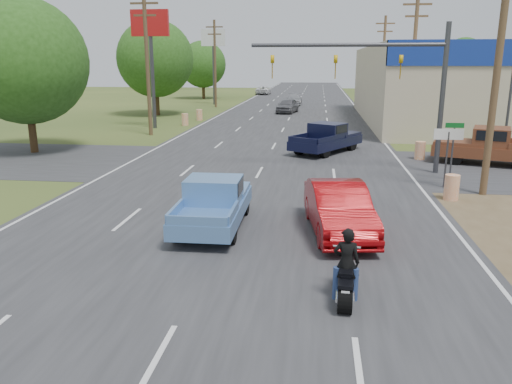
# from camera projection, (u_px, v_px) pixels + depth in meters

# --- Properties ---
(ground) EXTENTS (200.00, 200.00, 0.00)m
(ground) POSITION_uv_depth(u_px,v_px,m) (155.00, 363.00, 8.91)
(ground) COLOR #32481C
(ground) RESTS_ON ground
(main_road) EXTENTS (15.00, 180.00, 0.02)m
(main_road) POSITION_uv_depth(u_px,v_px,m) (289.00, 119.00, 47.33)
(main_road) COLOR #2D2D30
(main_road) RESTS_ON ground
(cross_road) EXTENTS (120.00, 10.00, 0.02)m
(cross_road) POSITION_uv_depth(u_px,v_px,m) (264.00, 164.00, 26.20)
(cross_road) COLOR #2D2D30
(cross_road) RESTS_ON ground
(utility_pole_1) EXTENTS (2.00, 0.28, 10.00)m
(utility_pole_1) POSITION_uv_depth(u_px,v_px,m) (499.00, 59.00, 18.93)
(utility_pole_1) COLOR #4C3823
(utility_pole_1) RESTS_ON ground
(utility_pole_2) EXTENTS (2.00, 0.28, 10.00)m
(utility_pole_2) POSITION_uv_depth(u_px,v_px,m) (413.00, 61.00, 36.22)
(utility_pole_2) COLOR #4C3823
(utility_pole_2) RESTS_ON ground
(utility_pole_3) EXTENTS (2.00, 0.28, 10.00)m
(utility_pole_3) POSITION_uv_depth(u_px,v_px,m) (383.00, 61.00, 53.51)
(utility_pole_3) COLOR #4C3823
(utility_pole_3) RESTS_ON ground
(utility_pole_5) EXTENTS (2.00, 0.28, 10.00)m
(utility_pole_5) POSITION_uv_depth(u_px,v_px,m) (147.00, 61.00, 35.60)
(utility_pole_5) COLOR #4C3823
(utility_pole_5) RESTS_ON ground
(utility_pole_6) EXTENTS (2.00, 0.28, 10.00)m
(utility_pole_6) POSITION_uv_depth(u_px,v_px,m) (215.00, 62.00, 58.65)
(utility_pole_6) COLOR #4C3823
(utility_pole_6) RESTS_ON ground
(tree_0) EXTENTS (7.14, 7.14, 8.84)m
(tree_0) POSITION_uv_depth(u_px,v_px,m) (25.00, 61.00, 28.47)
(tree_0) COLOR #422D19
(tree_0) RESTS_ON ground
(tree_1) EXTENTS (7.56, 7.56, 9.36)m
(tree_1) POSITION_uv_depth(u_px,v_px,m) (155.00, 59.00, 49.46)
(tree_1) COLOR #422D19
(tree_1) RESTS_ON ground
(tree_2) EXTENTS (6.72, 6.72, 8.32)m
(tree_2) POSITION_uv_depth(u_px,v_px,m) (203.00, 64.00, 72.75)
(tree_2) COLOR #422D19
(tree_2) RESTS_ON ground
(tree_5) EXTENTS (7.98, 7.98, 9.88)m
(tree_5) POSITION_uv_depth(u_px,v_px,m) (464.00, 59.00, 95.10)
(tree_5) COLOR #422D19
(tree_5) RESTS_ON ground
(tree_6) EXTENTS (8.82, 8.82, 10.92)m
(tree_6) POSITION_uv_depth(u_px,v_px,m) (159.00, 56.00, 102.10)
(tree_6) COLOR #422D19
(tree_6) RESTS_ON ground
(barrel_0) EXTENTS (0.56, 0.56, 1.00)m
(barrel_0) POSITION_uv_depth(u_px,v_px,m) (452.00, 187.00, 19.36)
(barrel_0) COLOR orange
(barrel_0) RESTS_ON ground
(barrel_1) EXTENTS (0.56, 0.56, 1.00)m
(barrel_1) POSITION_uv_depth(u_px,v_px,m) (420.00, 151.00, 27.48)
(barrel_1) COLOR orange
(barrel_1) RESTS_ON ground
(barrel_2) EXTENTS (0.56, 0.56, 1.00)m
(barrel_2) POSITION_uv_depth(u_px,v_px,m) (185.00, 120.00, 42.46)
(barrel_2) COLOR orange
(barrel_2) RESTS_ON ground
(barrel_3) EXTENTS (0.56, 0.56, 1.00)m
(barrel_3) POSITION_uv_depth(u_px,v_px,m) (199.00, 115.00, 46.26)
(barrel_3) COLOR orange
(barrel_3) RESTS_ON ground
(pole_sign_left_near) EXTENTS (3.00, 0.35, 9.20)m
(pole_sign_left_near) POSITION_uv_depth(u_px,v_px,m) (151.00, 37.00, 39.10)
(pole_sign_left_near) COLOR #3F3F44
(pole_sign_left_near) RESTS_ON ground
(pole_sign_left_far) EXTENTS (3.00, 0.35, 9.20)m
(pole_sign_left_far) POSITION_uv_depth(u_px,v_px,m) (213.00, 46.00, 62.15)
(pole_sign_left_far) COLOR #3F3F44
(pole_sign_left_far) RESTS_ON ground
(lane_sign) EXTENTS (1.20, 0.08, 2.52)m
(lane_sign) POSITION_uv_depth(u_px,v_px,m) (448.00, 144.00, 20.90)
(lane_sign) COLOR #3F3F44
(lane_sign) RESTS_ON ground
(street_name_sign) EXTENTS (0.80, 0.08, 2.61)m
(street_name_sign) POSITION_uv_depth(u_px,v_px,m) (453.00, 145.00, 22.35)
(street_name_sign) COLOR #3F3F44
(street_name_sign) RESTS_ON ground
(signal_mast) EXTENTS (9.12, 0.40, 7.00)m
(signal_mast) POSITION_uv_depth(u_px,v_px,m) (385.00, 71.00, 23.34)
(signal_mast) COLOR #3F3F44
(signal_mast) RESTS_ON ground
(red_convertible) EXTENTS (2.33, 4.94, 1.56)m
(red_convertible) POSITION_uv_depth(u_px,v_px,m) (339.00, 209.00, 15.49)
(red_convertible) COLOR #8E060A
(red_convertible) RESTS_ON ground
(motorcycle) EXTENTS (0.64, 2.07, 1.05)m
(motorcycle) POSITION_uv_depth(u_px,v_px,m) (346.00, 282.00, 11.11)
(motorcycle) COLOR black
(motorcycle) RESTS_ON ground
(rider) EXTENTS (0.61, 0.42, 1.61)m
(rider) POSITION_uv_depth(u_px,v_px,m) (346.00, 267.00, 11.07)
(rider) COLOR black
(rider) RESTS_ON ground
(blue_pickup) EXTENTS (1.94, 4.92, 1.63)m
(blue_pickup) POSITION_uv_depth(u_px,v_px,m) (214.00, 202.00, 16.18)
(blue_pickup) COLOR black
(blue_pickup) RESTS_ON ground
(navy_pickup) EXTENTS (4.48, 5.57, 1.75)m
(navy_pickup) POSITION_uv_depth(u_px,v_px,m) (328.00, 138.00, 29.60)
(navy_pickup) COLOR black
(navy_pickup) RESTS_ON ground
(brown_pickup) EXTENTS (6.26, 3.98, 1.94)m
(brown_pickup) POSITION_uv_depth(u_px,v_px,m) (490.00, 146.00, 26.08)
(brown_pickup) COLOR black
(brown_pickup) RESTS_ON ground
(distant_car_grey) EXTENTS (2.52, 4.67, 1.51)m
(distant_car_grey) POSITION_uv_depth(u_px,v_px,m) (288.00, 106.00, 52.85)
(distant_car_grey) COLOR #5C5B60
(distant_car_grey) RESTS_ON ground
(distant_car_silver) EXTENTS (1.92, 4.70, 1.36)m
(distant_car_silver) POSITION_uv_depth(u_px,v_px,m) (294.00, 99.00, 63.00)
(distant_car_silver) COLOR #9C9DA1
(distant_car_silver) RESTS_ON ground
(distant_car_white) EXTENTS (2.29, 4.88, 1.35)m
(distant_car_white) POSITION_uv_depth(u_px,v_px,m) (264.00, 90.00, 83.75)
(distant_car_white) COLOR silver
(distant_car_white) RESTS_ON ground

